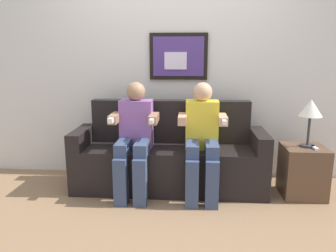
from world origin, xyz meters
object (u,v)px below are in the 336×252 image
Objects in this scene: person_on_right at (202,136)px; side_table_right at (303,171)px; couch at (169,159)px; table_lamp at (311,110)px; spare_remote_on_table at (315,148)px; person_on_left at (135,135)px.

person_on_right is 1.06m from side_table_right.
table_lamp is (1.35, -0.10, 0.55)m from couch.
person_on_right is 1.05m from table_lamp.
person_on_left is at bearing 179.86° from spare_remote_on_table.
person_on_left is 1.00× the size of person_on_right.
table_lamp is at bearing 3.92° from person_on_right.
side_table_right is 0.28m from spare_remote_on_table.
side_table_right is 0.61m from table_lamp.
person_on_left is 8.54× the size of spare_remote_on_table.
table_lamp reaches higher than side_table_right.
side_table_right is (1.65, 0.06, -0.36)m from person_on_left.
person_on_left is (-0.33, -0.17, 0.29)m from couch.
person_on_left reaches higher than side_table_right.
person_on_left is 1.72m from spare_remote_on_table.
person_on_left is 0.66m from person_on_right.
couch is 4.24× the size of table_lamp.
table_lamp is 3.54× the size of spare_remote_on_table.
person_on_right is at bearing -26.92° from couch.
person_on_left is 1.70m from table_lamp.
table_lamp is at bearing -4.11° from couch.
spare_remote_on_table is at bearing -44.33° from side_table_right.
table_lamp is (1.68, 0.07, 0.25)m from person_on_left.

